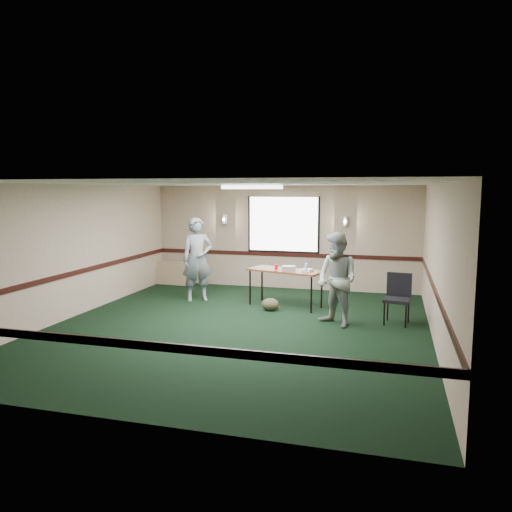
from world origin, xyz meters
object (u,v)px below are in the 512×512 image
(folding_table, at_px, (285,272))
(projector, at_px, (289,268))
(person_right, at_px, (337,280))
(person_left, at_px, (197,259))
(conference_chair, at_px, (398,294))

(folding_table, xyz_separation_m, projector, (0.09, -0.07, 0.11))
(projector, distance_m, person_right, 1.73)
(person_right, bearing_deg, projector, 172.03)
(person_right, bearing_deg, person_left, -163.56)
(folding_table, bearing_deg, conference_chair, -2.25)
(conference_chair, distance_m, person_right, 1.29)
(conference_chair, distance_m, person_left, 4.61)
(folding_table, distance_m, conference_chair, 2.54)
(person_left, height_order, person_right, person_left)
(folding_table, distance_m, person_right, 1.85)
(person_right, bearing_deg, folding_table, 172.50)
(folding_table, relative_size, projector, 6.31)
(folding_table, bearing_deg, person_right, -29.88)
(folding_table, height_order, person_left, person_left)
(projector, distance_m, person_left, 2.21)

